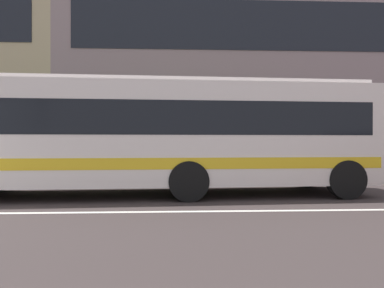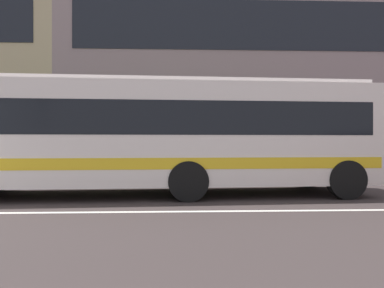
% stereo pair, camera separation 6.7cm
% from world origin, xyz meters
% --- Properties ---
extents(hedge_row_far, '(17.07, 1.10, 0.92)m').
position_xyz_m(hedge_row_far, '(2.30, 6.19, 0.46)').
color(hedge_row_far, '#336E27').
rests_on(hedge_row_far, ground_plane).
extents(apartment_block_right, '(25.95, 8.73, 13.21)m').
position_xyz_m(apartment_block_right, '(12.48, 15.24, 6.60)').
color(apartment_block_right, gray).
rests_on(apartment_block_right, ground_plane).
extents(transit_bus, '(11.70, 3.19, 3.10)m').
position_xyz_m(transit_bus, '(5.46, 2.42, 1.71)').
color(transit_bus, silver).
rests_on(transit_bus, ground_plane).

